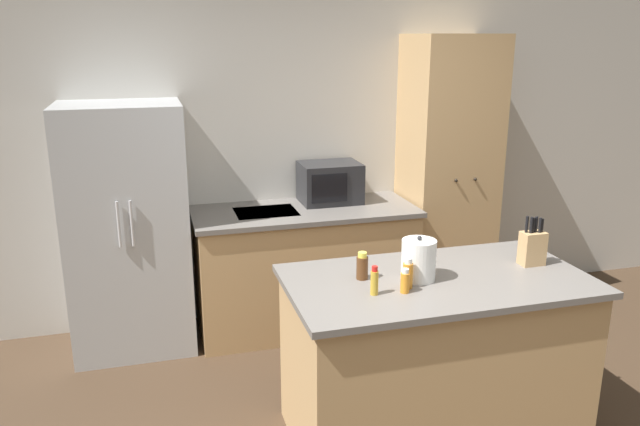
% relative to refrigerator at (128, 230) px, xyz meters
% --- Properties ---
extents(wall_back, '(7.20, 0.06, 2.60)m').
position_rel_refrigerator_xyz_m(wall_back, '(1.27, 0.34, 0.44)').
color(wall_back, beige).
rests_on(wall_back, ground_plane).
extents(refrigerator, '(0.80, 0.65, 1.72)m').
position_rel_refrigerator_xyz_m(refrigerator, '(0.00, 0.00, 0.00)').
color(refrigerator, '#B7BABC').
rests_on(refrigerator, ground_plane).
extents(back_counter, '(1.63, 0.70, 0.92)m').
position_rel_refrigerator_xyz_m(back_counter, '(1.25, -0.02, -0.40)').
color(back_counter, tan).
rests_on(back_counter, ground_plane).
extents(pantry_cabinet, '(0.65, 0.59, 2.16)m').
position_rel_refrigerator_xyz_m(pantry_cabinet, '(2.41, 0.03, 0.22)').
color(pantry_cabinet, tan).
rests_on(pantry_cabinet, ground_plane).
extents(kitchen_island, '(1.59, 0.85, 0.93)m').
position_rel_refrigerator_xyz_m(kitchen_island, '(1.58, -1.52, -0.39)').
color(kitchen_island, tan).
rests_on(kitchen_island, ground_plane).
extents(microwave, '(0.45, 0.35, 0.30)m').
position_rel_refrigerator_xyz_m(microwave, '(1.48, 0.12, 0.21)').
color(microwave, '#232326').
rests_on(microwave, back_counter).
extents(knife_block, '(0.13, 0.09, 0.28)m').
position_rel_refrigerator_xyz_m(knife_block, '(2.16, -1.48, 0.17)').
color(knife_block, tan).
rests_on(knife_block, kitchen_island).
extents(spice_bottle_tall_dark, '(0.06, 0.06, 0.15)m').
position_rel_refrigerator_xyz_m(spice_bottle_tall_dark, '(1.19, -1.43, 0.13)').
color(spice_bottle_tall_dark, '#563319').
rests_on(spice_bottle_tall_dark, kitchen_island).
extents(spice_bottle_short_red, '(0.04, 0.04, 0.15)m').
position_rel_refrigerator_xyz_m(spice_bottle_short_red, '(1.18, -1.64, 0.14)').
color(spice_bottle_short_red, gold).
rests_on(spice_bottle_short_red, kitchen_island).
extents(spice_bottle_amber_oil, '(0.05, 0.05, 0.16)m').
position_rel_refrigerator_xyz_m(spice_bottle_amber_oil, '(1.37, -1.61, 0.14)').
color(spice_bottle_amber_oil, orange).
rests_on(spice_bottle_amber_oil, kitchen_island).
extents(spice_bottle_green_herb, '(0.04, 0.04, 0.12)m').
position_rel_refrigerator_xyz_m(spice_bottle_green_herb, '(1.34, -1.66, 0.12)').
color(spice_bottle_green_herb, orange).
rests_on(spice_bottle_green_herb, kitchen_island).
extents(kettle, '(0.18, 0.18, 0.24)m').
position_rel_refrigerator_xyz_m(kettle, '(1.47, -1.51, 0.17)').
color(kettle, white).
rests_on(kettle, kitchen_island).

